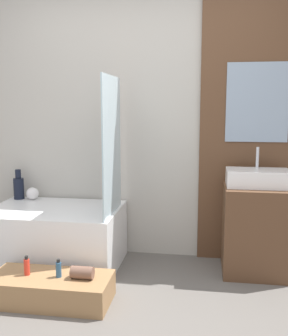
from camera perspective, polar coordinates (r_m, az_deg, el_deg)
The scene contains 12 objects.
wall_tiled_back at distance 3.67m, azimuth 0.22°, elevation 7.26°, with size 4.20×0.06×2.60m, color #B7B2A8.
wall_wood_accent at distance 3.61m, azimuth 16.00°, elevation 7.01°, with size 0.98×0.04×2.60m.
bathtub at distance 3.63m, azimuth -12.72°, elevation -9.67°, with size 1.14×0.78×0.52m.
glass_shower_screen at distance 3.23m, azimuth -4.69°, elevation 3.22°, with size 0.01×0.60×1.13m, color silver.
wooden_step_bench at distance 3.06m, azimuth -13.40°, elevation -16.69°, with size 0.88×0.39×0.19m, color #997047.
vanity_cabinet at distance 3.50m, azimuth 15.88°, elevation -8.59°, with size 0.54×0.50×0.75m, color brown.
sink at distance 3.39m, azimuth 16.19°, elevation -1.40°, with size 0.51×0.30×0.32m.
vase_tall_dark at distance 3.98m, azimuth -17.72°, elevation -2.64°, with size 0.10×0.10×0.29m.
vase_round_light at distance 3.92m, azimuth -15.88°, elevation -3.59°, with size 0.12×0.12×0.12m, color white.
bottle_soap_primary at distance 3.06m, azimuth -16.65°, elevation -13.52°, with size 0.04×0.04×0.14m.
bottle_soap_secondary at distance 2.97m, azimuth -12.29°, elevation -14.14°, with size 0.04×0.04×0.13m.
towel_roll at distance 2.92m, azimuth -8.95°, elevation -14.76°, with size 0.09×0.09×0.16m, color brown.
Camera 1 is at (0.55, -2.05, 1.40)m, focal length 42.00 mm.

